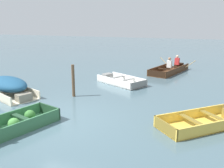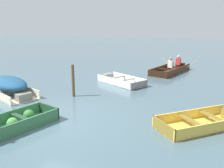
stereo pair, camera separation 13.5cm
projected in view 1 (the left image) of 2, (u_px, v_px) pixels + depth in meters
name	position (u px, v px, depth m)	size (l,w,h in m)	color
ground_plane	(56.00, 120.00, 8.00)	(80.00, 80.00, 0.00)	#47606B
dinghy_green_foreground	(5.00, 127.00, 7.05)	(1.85, 3.16, 0.43)	#387047
skiff_yellow_near_moored	(206.00, 122.00, 7.55)	(2.76, 2.70, 0.35)	#E5BC47
skiff_cream_mid_moored	(9.00, 86.00, 10.48)	(3.13, 2.24, 0.80)	beige
skiff_white_far_moored	(119.00, 81.00, 12.65)	(2.76, 2.20, 0.35)	white
rowboat_dark_varnish_with_crew	(171.00, 69.00, 15.49)	(2.53, 3.74, 0.93)	#4C2D19
mooring_post	(73.00, 81.00, 10.31)	(0.13, 0.13, 1.35)	brown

